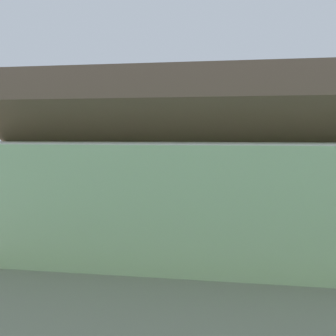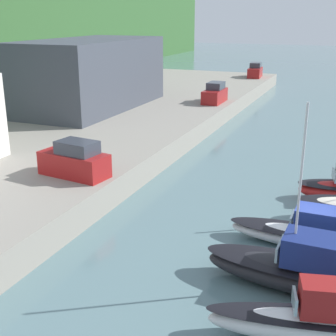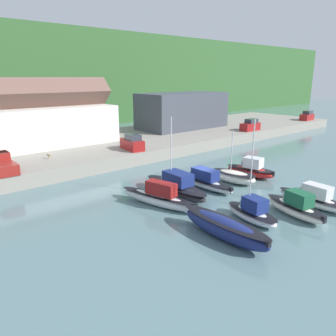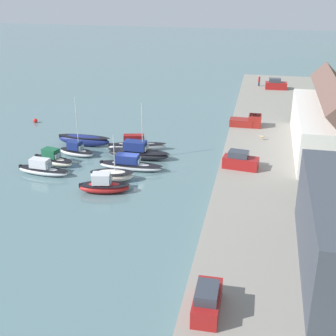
# 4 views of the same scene
# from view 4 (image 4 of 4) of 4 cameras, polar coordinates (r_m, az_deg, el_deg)

# --- Properties ---
(ground_plane) EXTENTS (320.00, 320.00, 0.00)m
(ground_plane) POSITION_cam_4_polar(r_m,az_deg,el_deg) (60.50, -4.34, -0.25)
(ground_plane) COLOR slate
(quay_promenade) EXTENTS (110.08, 21.30, 1.70)m
(quay_promenade) POSITION_cam_4_polar(r_m,az_deg,el_deg) (58.40, 16.70, -1.19)
(quay_promenade) COLOR gray
(quay_promenade) RESTS_ON ground_plane
(harbor_clubhouse) EXTENTS (21.98, 8.54, 9.71)m
(harbor_clubhouse) POSITION_cam_4_polar(r_m,az_deg,el_deg) (64.80, 19.05, 5.06)
(harbor_clubhouse) COLOR silver
(harbor_clubhouse) RESTS_ON quay_promenade
(moored_boat_0) EXTENTS (3.43, 8.51, 2.34)m
(moored_boat_0) POSITION_cam_4_polar(r_m,az_deg,el_deg) (66.84, -3.88, 2.85)
(moored_boat_0) COLOR silver
(moored_boat_0) RESTS_ON ground_plane
(moored_boat_1) EXTENTS (2.61, 8.71, 7.79)m
(moored_boat_1) POSITION_cam_4_polar(r_m,az_deg,el_deg) (63.83, -3.72, 1.92)
(moored_boat_1) COLOR black
(moored_boat_1) RESTS_ON ground_plane
(moored_boat_2) EXTENTS (2.05, 8.52, 2.08)m
(moored_boat_2) POSITION_cam_4_polar(r_m,az_deg,el_deg) (60.35, -4.67, 0.44)
(moored_boat_2) COLOR silver
(moored_boat_2) RESTS_ON ground_plane
(moored_boat_3) EXTENTS (3.07, 5.62, 5.86)m
(moored_boat_3) POSITION_cam_4_polar(r_m,az_deg,el_deg) (57.45, -6.85, -0.87)
(moored_boat_3) COLOR white
(moored_boat_3) RESTS_ON ground_plane
(moored_boat_4) EXTENTS (3.29, 6.23, 2.38)m
(moored_boat_4) POSITION_cam_4_polar(r_m,az_deg,el_deg) (54.53, -7.86, -2.14)
(moored_boat_4) COLOR red
(moored_boat_4) RESTS_ON ground_plane
(moored_boat_5) EXTENTS (2.08, 8.04, 1.62)m
(moored_boat_5) POSITION_cam_4_polar(r_m,az_deg,el_deg) (69.65, -10.20, 3.38)
(moored_boat_5) COLOR navy
(moored_boat_5) RESTS_ON ground_plane
(moored_boat_6) EXTENTS (2.71, 5.41, 8.32)m
(moored_boat_6) POSITION_cam_4_polar(r_m,az_deg,el_deg) (65.93, -11.11, 2.09)
(moored_boat_6) COLOR white
(moored_boat_6) RESTS_ON ground_plane
(moored_boat_7) EXTENTS (3.21, 6.26, 2.23)m
(moored_boat_7) POSITION_cam_4_polar(r_m,az_deg,el_deg) (63.52, -13.87, 1.05)
(moored_boat_7) COLOR white
(moored_boat_7) RESTS_ON ground_plane
(moored_boat_8) EXTENTS (2.38, 7.05, 2.11)m
(moored_boat_8) POSITION_cam_4_polar(r_m,az_deg,el_deg) (60.81, -15.08, -0.13)
(moored_boat_8) COLOR silver
(moored_boat_8) RESTS_ON ground_plane
(parked_car_1) EXTENTS (1.99, 4.28, 2.16)m
(parked_car_1) POSITION_cam_4_polar(r_m,az_deg,el_deg) (97.42, 13.00, 9.88)
(parked_car_1) COLOR maroon
(parked_car_1) RESTS_ON quay_promenade
(parked_car_2) EXTENTS (2.37, 4.41, 2.16)m
(parked_car_2) POSITION_cam_4_polar(r_m,az_deg,el_deg) (56.91, 8.79, 0.85)
(parked_car_2) COLOR maroon
(parked_car_2) RESTS_ON quay_promenade
(parked_car_3) EXTENTS (4.21, 1.82, 2.16)m
(parked_car_3) POSITION_cam_4_polar(r_m,az_deg,el_deg) (33.95, 4.79, -15.80)
(parked_car_3) COLOR maroon
(parked_car_3) RESTS_ON quay_promenade
(pickup_truck_0) EXTENTS (2.06, 4.76, 1.90)m
(pickup_truck_0) POSITION_cam_4_polar(r_m,az_deg,el_deg) (72.69, 9.76, 5.64)
(pickup_truck_0) COLOR maroon
(pickup_truck_0) RESTS_ON quay_promenade
(person_on_quay) EXTENTS (0.40, 0.40, 2.14)m
(person_on_quay) POSITION_cam_4_polar(r_m,az_deg,el_deg) (99.40, 11.04, 10.41)
(person_on_quay) COLOR #232838
(person_on_quay) RESTS_ON quay_promenade
(dog_on_quay) EXTENTS (0.46, 0.88, 0.68)m
(dog_on_quay) POSITION_cam_4_polar(r_m,az_deg,el_deg) (67.19, 11.37, 3.74)
(dog_on_quay) COLOR tan
(dog_on_quay) RESTS_ON quay_promenade
(mooring_buoy_0) EXTENTS (0.73, 0.73, 0.73)m
(mooring_buoy_0) POSITION_cam_4_polar(r_m,az_deg,el_deg) (82.31, -15.87, 5.58)
(mooring_buoy_0) COLOR red
(mooring_buoy_0) RESTS_ON ground_plane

